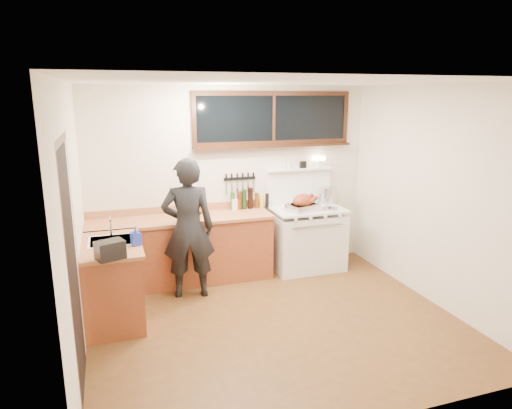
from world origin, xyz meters
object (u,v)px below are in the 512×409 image
object	(u,v)px
roast_turkey	(303,204)
man	(188,229)
vintage_stove	(306,237)
cutting_board	(193,215)

from	to	relation	value
roast_turkey	man	bearing A→B (deg)	-170.56
vintage_stove	cutting_board	world-z (taller)	vintage_stove
man	cutting_board	world-z (taller)	man
vintage_stove	cutting_board	xyz separation A→B (m)	(-1.65, -0.10, 0.48)
vintage_stove	roast_turkey	bearing A→B (deg)	-131.63
vintage_stove	man	size ratio (longest dim) A/B	0.91
man	roast_turkey	size ratio (longest dim) A/B	3.75
cutting_board	roast_turkey	xyz separation A→B (m)	(1.53, -0.04, 0.05)
vintage_stove	roast_turkey	distance (m)	0.57
vintage_stove	man	xyz separation A→B (m)	(-1.78, -0.42, 0.41)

